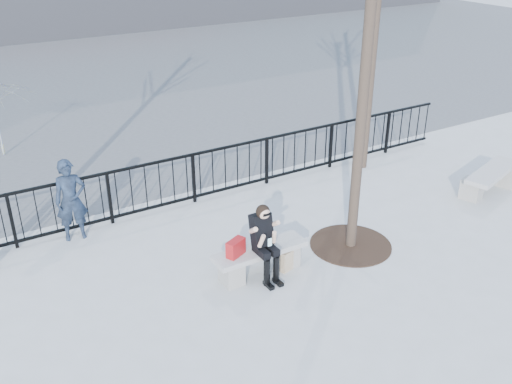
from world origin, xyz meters
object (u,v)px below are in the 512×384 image
bench_main (260,258)px  seated_woman (265,243)px  standing_man (71,200)px  bench_second (491,178)px

bench_main → seated_woman: 0.40m
standing_man → seated_woman: bearing=-44.0°
bench_second → standing_man: 8.77m
bench_main → seated_woman: seated_woman is taller
seated_woman → standing_man: 3.79m
bench_main → seated_woman: size_ratio=1.23×
bench_second → standing_man: size_ratio=1.14×
bench_main → standing_man: bearing=130.2°
bench_main → seated_woman: bearing=-90.0°
standing_man → bench_second: bearing=-10.6°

